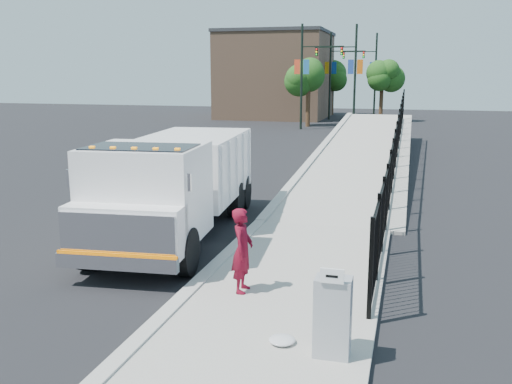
# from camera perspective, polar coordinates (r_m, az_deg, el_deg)

# --- Properties ---
(ground) EXTENTS (120.00, 120.00, 0.00)m
(ground) POSITION_cam_1_polar(r_m,az_deg,el_deg) (13.04, -4.04, -7.77)
(ground) COLOR black
(ground) RESTS_ON ground
(sidewalk) EXTENTS (3.55, 12.00, 0.12)m
(sidewalk) POSITION_cam_1_polar(r_m,az_deg,el_deg) (10.73, 2.31, -11.86)
(sidewalk) COLOR #9E998E
(sidewalk) RESTS_ON ground
(curb) EXTENTS (0.30, 12.00, 0.16)m
(curb) POSITION_cam_1_polar(r_m,az_deg,el_deg) (11.27, -7.44, -10.65)
(curb) COLOR #ADAAA3
(curb) RESTS_ON ground
(ramp) EXTENTS (3.95, 24.06, 3.19)m
(ramp) POSITION_cam_1_polar(r_m,az_deg,el_deg) (28.00, 11.00, 2.66)
(ramp) COLOR #9E998E
(ramp) RESTS_ON ground
(iron_fence) EXTENTS (0.10, 28.00, 1.80)m
(iron_fence) POSITION_cam_1_polar(r_m,az_deg,el_deg) (23.84, 13.76, 3.15)
(iron_fence) COLOR black
(iron_fence) RESTS_ON ground
(truck) EXTENTS (3.35, 8.38, 2.80)m
(truck) POSITION_cam_1_polar(r_m,az_deg,el_deg) (15.29, -8.12, 1.20)
(truck) COLOR black
(truck) RESTS_ON ground
(worker) EXTENTS (0.43, 0.63, 1.69)m
(worker) POSITION_cam_1_polar(r_m,az_deg,el_deg) (11.22, -1.37, -5.84)
(worker) COLOR maroon
(worker) RESTS_ON sidewalk
(utility_cabinet) EXTENTS (0.55, 0.40, 1.25)m
(utility_cabinet) POSITION_cam_1_polar(r_m,az_deg,el_deg) (8.92, 7.67, -12.28)
(utility_cabinet) COLOR gray
(utility_cabinet) RESTS_ON sidewalk
(arrow_sign) EXTENTS (0.35, 0.04, 0.22)m
(arrow_sign) POSITION_cam_1_polar(r_m,az_deg,el_deg) (8.44, 7.61, -8.32)
(arrow_sign) COLOR white
(arrow_sign) RESTS_ON utility_cabinet
(debris) EXTENTS (0.43, 0.43, 0.11)m
(debris) POSITION_cam_1_polar(r_m,az_deg,el_deg) (9.45, 2.62, -14.55)
(debris) COLOR silver
(debris) RESTS_ON sidewalk
(light_pole_0) EXTENTS (3.77, 0.22, 8.00)m
(light_pole_0) POSITION_cam_1_polar(r_m,az_deg,el_deg) (44.93, 4.97, 11.81)
(light_pole_0) COLOR black
(light_pole_0) RESTS_ON ground
(light_pole_1) EXTENTS (3.78, 0.22, 8.00)m
(light_pole_1) POSITION_cam_1_polar(r_m,az_deg,el_deg) (45.78, 9.50, 11.70)
(light_pole_1) COLOR black
(light_pole_1) RESTS_ON ground
(light_pole_2) EXTENTS (3.78, 0.22, 8.00)m
(light_pole_2) POSITION_cam_1_polar(r_m,az_deg,el_deg) (54.83, 7.75, 11.76)
(light_pole_2) COLOR black
(light_pole_2) RESTS_ON ground
(light_pole_3) EXTENTS (3.77, 0.22, 8.00)m
(light_pole_3) POSITION_cam_1_polar(r_m,az_deg,el_deg) (56.23, 11.54, 11.63)
(light_pole_3) COLOR black
(light_pole_3) RESTS_ON ground
(tree_0) EXTENTS (2.77, 2.77, 5.38)m
(tree_0) POSITION_cam_1_polar(r_m,az_deg,el_deg) (47.31, 5.28, 11.31)
(tree_0) COLOR #382314
(tree_0) RESTS_ON ground
(tree_1) EXTENTS (2.22, 2.22, 5.11)m
(tree_1) POSITION_cam_1_polar(r_m,az_deg,el_deg) (52.99, 12.51, 11.10)
(tree_1) COLOR #382314
(tree_1) RESTS_ON ground
(tree_2) EXTENTS (2.85, 2.85, 5.43)m
(tree_2) POSITION_cam_1_polar(r_m,az_deg,el_deg) (61.01, 7.68, 11.38)
(tree_2) COLOR #382314
(tree_2) RESTS_ON ground
(building) EXTENTS (10.00, 10.00, 8.00)m
(building) POSITION_cam_1_polar(r_m,az_deg,el_deg) (57.10, 2.00, 11.49)
(building) COLOR #8C664C
(building) RESTS_ON ground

